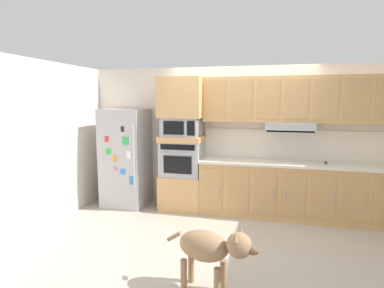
{
  "coord_description": "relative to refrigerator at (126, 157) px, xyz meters",
  "views": [
    {
      "loc": [
        0.5,
        -4.43,
        1.91
      ],
      "look_at": [
        -0.64,
        0.1,
        1.26
      ],
      "focal_mm": 29.0,
      "sensor_mm": 36.0,
      "label": 1
    }
  ],
  "objects": [
    {
      "name": "ground_plane",
      "position": [
        2.03,
        -0.68,
        -0.88
      ],
      "size": [
        9.6,
        9.6,
        0.0
      ],
      "primitive_type": "plane",
      "color": "#B2A899"
    },
    {
      "name": "back_kitchen_wall",
      "position": [
        2.03,
        0.43,
        0.37
      ],
      "size": [
        6.2,
        0.12,
        2.5
      ],
      "primitive_type": "cube",
      "color": "silver",
      "rests_on": "ground"
    },
    {
      "name": "side_panel_left",
      "position": [
        -0.77,
        -0.68,
        0.37
      ],
      "size": [
        0.12,
        7.1,
        2.5
      ],
      "primitive_type": "cube",
      "color": "silver",
      "rests_on": "ground"
    },
    {
      "name": "refrigerator",
      "position": [
        0.0,
        0.0,
        0.0
      ],
      "size": [
        0.76,
        0.73,
        1.76
      ],
      "color": "#ADADB2",
      "rests_on": "ground"
    },
    {
      "name": "oven_base_cabinet",
      "position": [
        1.05,
        0.07,
        -0.58
      ],
      "size": [
        0.74,
        0.62,
        0.6
      ],
      "primitive_type": "cube",
      "color": "tan",
      "rests_on": "ground"
    },
    {
      "name": "built_in_oven",
      "position": [
        1.05,
        0.07,
        0.02
      ],
      "size": [
        0.7,
        0.62,
        0.6
      ],
      "color": "#A8AAAF",
      "rests_on": "oven_base_cabinet"
    },
    {
      "name": "appliance_mid_shelf",
      "position": [
        1.05,
        0.07,
        0.37
      ],
      "size": [
        0.74,
        0.62,
        0.1
      ],
      "primitive_type": "cube",
      "color": "tan",
      "rests_on": "built_in_oven"
    },
    {
      "name": "microwave",
      "position": [
        1.05,
        0.07,
        0.58
      ],
      "size": [
        0.64,
        0.54,
        0.32
      ],
      "color": "#A8AAAF",
      "rests_on": "appliance_mid_shelf"
    },
    {
      "name": "appliance_upper_cabinet",
      "position": [
        1.05,
        0.07,
        1.08
      ],
      "size": [
        0.74,
        0.62,
        0.68
      ],
      "primitive_type": "cube",
      "color": "tan",
      "rests_on": "microwave"
    },
    {
      "name": "lower_cabinet_run",
      "position": [
        2.92,
        0.07,
        -0.44
      ],
      "size": [
        3.01,
        0.63,
        0.88
      ],
      "color": "tan",
      "rests_on": "ground"
    },
    {
      "name": "countertop_slab",
      "position": [
        2.92,
        0.07,
        0.02
      ],
      "size": [
        3.05,
        0.64,
        0.04
      ],
      "primitive_type": "cube",
      "color": "silver",
      "rests_on": "lower_cabinet_run"
    },
    {
      "name": "backsplash_panel",
      "position": [
        2.92,
        0.36,
        0.29
      ],
      "size": [
        3.05,
        0.02,
        0.5
      ],
      "primitive_type": "cube",
      "color": "white",
      "rests_on": "countertop_slab"
    },
    {
      "name": "upper_cabinet_with_hood",
      "position": [
        2.92,
        0.19,
        1.02
      ],
      "size": [
        3.01,
        0.48,
        0.88
      ],
      "color": "tan",
      "rests_on": "backsplash_panel"
    },
    {
      "name": "screwdriver",
      "position": [
        3.43,
        0.1,
        0.05
      ],
      "size": [
        0.13,
        0.12,
        0.03
      ],
      "color": "black",
      "rests_on": "countertop_slab"
    },
    {
      "name": "dog",
      "position": [
        2.02,
        -2.28,
        -0.41
      ],
      "size": [
        0.97,
        0.41,
        0.71
      ],
      "rotation": [
        0.0,
        0.0,
        -0.21
      ],
      "color": "#997551",
      "rests_on": "ground"
    }
  ]
}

